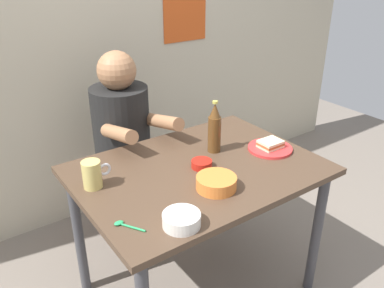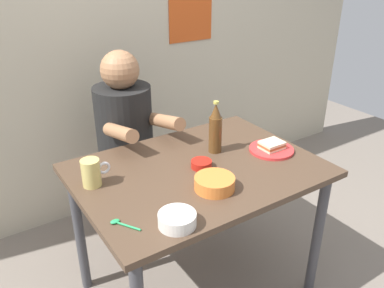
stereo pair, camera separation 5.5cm
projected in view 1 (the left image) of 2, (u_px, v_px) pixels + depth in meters
The scene contains 13 objects.
ground_plane at pixel (197, 287), 2.15m from camera, with size 6.00×6.00×0.00m, color slate.
wall_back at pixel (95, 14), 2.36m from camera, with size 4.40×0.09×2.60m.
dining_table at pixel (198, 185), 1.87m from camera, with size 1.10×0.80×0.74m.
stool at pixel (126, 186), 2.42m from camera, with size 0.34×0.34×0.45m.
person_seated at pixel (122, 123), 2.23m from camera, with size 0.33×0.56×0.72m.
plate_orange at pixel (270, 148), 1.99m from camera, with size 0.22×0.22×0.01m, color red.
sandwich at pixel (270, 144), 1.98m from camera, with size 0.11×0.09×0.04m.
beer_mug at pixel (93, 174), 1.66m from camera, with size 0.13×0.08×0.12m.
beer_bottle at pixel (214, 129), 1.93m from camera, with size 0.06×0.06×0.26m.
rice_bowl_white at pixel (182, 219), 1.43m from camera, with size 0.14×0.14×0.05m.
soup_bowl_orange at pixel (216, 182), 1.66m from camera, with size 0.17×0.17×0.05m.
sambal_bowl_red at pixel (202, 164), 1.83m from camera, with size 0.10×0.10×0.03m.
spoon at pixel (124, 225), 1.44m from camera, with size 0.08×0.11×0.01m.
Camera 1 is at (-0.95, -1.29, 1.64)m, focal length 37.35 mm.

